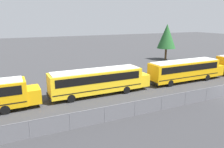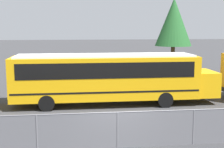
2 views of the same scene
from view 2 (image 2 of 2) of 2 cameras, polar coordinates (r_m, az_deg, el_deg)
ground_plane at (r=12.54m, az=0.98°, el=-13.35°), size 200.00×200.00×0.00m
fence at (r=12.28m, az=0.99°, el=-10.11°), size 104.31×0.07×1.46m
school_bus_3 at (r=18.80m, az=-0.43°, el=-0.18°), size 12.44×2.60×3.04m
tree_1 at (r=35.40m, az=11.22°, el=9.28°), size 4.03×4.03×7.79m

